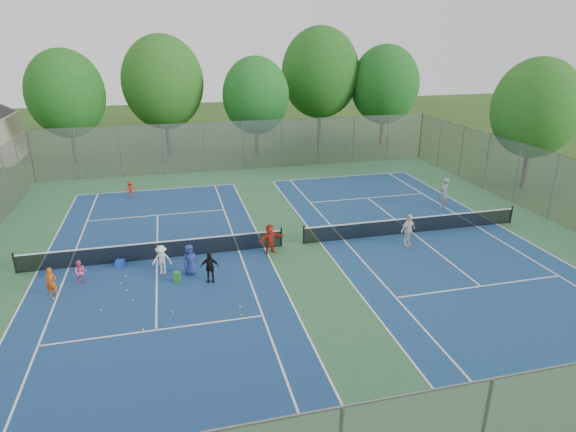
% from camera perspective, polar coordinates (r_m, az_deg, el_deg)
% --- Properties ---
extents(ground, '(120.00, 120.00, 0.00)m').
position_cam_1_polar(ground, '(25.65, 0.54, -3.48)').
color(ground, '#294A17').
rests_on(ground, ground).
extents(court_pad, '(32.00, 32.00, 0.01)m').
position_cam_1_polar(court_pad, '(25.64, 0.54, -3.47)').
color(court_pad, '#2F643D').
rests_on(court_pad, ground).
extents(court_left, '(10.97, 23.77, 0.01)m').
position_cam_1_polar(court_left, '(24.97, -15.26, -4.92)').
color(court_left, navy).
rests_on(court_left, court_pad).
extents(court_right, '(10.97, 23.77, 0.01)m').
position_cam_1_polar(court_right, '(28.09, 14.51, -1.93)').
color(court_right, navy).
rests_on(court_right, court_pad).
extents(net_left, '(12.87, 0.10, 0.91)m').
position_cam_1_polar(net_left, '(24.79, -15.36, -4.00)').
color(net_left, black).
rests_on(net_left, ground).
extents(net_right, '(12.87, 0.10, 0.91)m').
position_cam_1_polar(net_right, '(27.93, 14.59, -1.10)').
color(net_right, black).
rests_on(net_right, ground).
extents(fence_north, '(32.00, 0.10, 4.00)m').
position_cam_1_polar(fence_north, '(40.01, -5.27, 8.30)').
color(fence_north, gray).
rests_on(fence_north, ground).
extents(fence_east, '(0.10, 32.00, 4.00)m').
position_cam_1_polar(fence_east, '(32.63, 28.93, 2.95)').
color(fence_east, gray).
rests_on(fence_east, ground).
extents(tree_nw, '(6.40, 6.40, 9.58)m').
position_cam_1_polar(tree_nw, '(45.61, -24.85, 13.02)').
color(tree_nw, '#443326').
rests_on(tree_nw, ground).
extents(tree_nl, '(7.20, 7.20, 10.69)m').
position_cam_1_polar(tree_nl, '(45.82, -14.60, 15.07)').
color(tree_nl, '#443326').
rests_on(tree_nl, ground).
extents(tree_nc, '(6.00, 6.00, 8.85)m').
position_cam_1_polar(tree_nc, '(44.65, -3.85, 14.04)').
color(tree_nc, '#443326').
rests_on(tree_nc, ground).
extents(tree_nr, '(7.60, 7.60, 11.42)m').
position_cam_1_polar(tree_nr, '(49.10, 3.85, 16.57)').
color(tree_nr, '#443326').
rests_on(tree_nr, ground).
extents(tree_ne, '(6.60, 6.60, 9.77)m').
position_cam_1_polar(tree_ne, '(49.51, 11.41, 15.01)').
color(tree_ne, '#443326').
rests_on(tree_ne, ground).
extents(tree_side_e, '(6.00, 6.00, 9.20)m').
position_cam_1_polar(tree_side_e, '(38.26, 27.32, 11.29)').
color(tree_side_e, '#443326').
rests_on(tree_side_e, ground).
extents(ball_crate, '(0.44, 0.44, 0.32)m').
position_cam_1_polar(ball_crate, '(24.68, -19.28, -5.32)').
color(ball_crate, blue).
rests_on(ball_crate, ground).
extents(ball_hopper, '(0.32, 0.32, 0.50)m').
position_cam_1_polar(ball_hopper, '(22.43, -12.99, -7.06)').
color(ball_hopper, green).
rests_on(ball_hopper, ground).
extents(student_a, '(0.52, 0.38, 1.31)m').
position_cam_1_polar(student_a, '(22.90, -26.26, -7.06)').
color(student_a, '#C95312').
rests_on(student_a, ground).
extents(student_b, '(0.56, 0.44, 1.13)m').
position_cam_1_polar(student_b, '(23.49, -23.38, -6.15)').
color(student_b, '#DC558E').
rests_on(student_b, ground).
extents(student_c, '(0.99, 0.69, 1.41)m').
position_cam_1_polar(student_c, '(23.18, -14.72, -5.03)').
color(student_c, white).
rests_on(student_c, ground).
extents(student_d, '(0.88, 0.44, 1.44)m').
position_cam_1_polar(student_d, '(21.97, -9.27, -6.02)').
color(student_d, black).
rests_on(student_d, ground).
extents(student_e, '(0.86, 0.73, 1.49)m').
position_cam_1_polar(student_e, '(22.78, -11.56, -5.11)').
color(student_e, navy).
rests_on(student_e, ground).
extents(student_f, '(1.53, 0.92, 1.57)m').
position_cam_1_polar(student_f, '(24.44, -2.14, -2.74)').
color(student_f, '#AF2719').
rests_on(student_f, ground).
extents(child_far_baseline, '(0.83, 0.62, 1.15)m').
position_cam_1_polar(child_far_baseline, '(34.80, -18.17, 3.04)').
color(child_far_baseline, '#B11F19').
rests_on(child_far_baseline, ground).
extents(instructor, '(0.86, 0.77, 1.98)m').
position_cam_1_polar(instructor, '(32.46, 18.01, 2.59)').
color(instructor, gray).
rests_on(instructor, ground).
extents(teen_court_b, '(1.13, 0.79, 1.77)m').
position_cam_1_polar(teen_court_b, '(26.04, 14.04, -1.64)').
color(teen_court_b, silver).
rests_on(teen_court_b, ground).
extents(tennis_ball_0, '(0.07, 0.07, 0.07)m').
position_cam_1_polar(tennis_ball_0, '(22.89, -26.08, -8.82)').
color(tennis_ball_0, '#C9EE37').
rests_on(tennis_ball_0, ground).
extents(tennis_ball_1, '(0.07, 0.07, 0.07)m').
position_cam_1_polar(tennis_ball_1, '(21.53, -17.93, -9.49)').
color(tennis_ball_1, '#BEE134').
rests_on(tennis_ball_1, ground).
extents(tennis_ball_2, '(0.07, 0.07, 0.07)m').
position_cam_1_polar(tennis_ball_2, '(21.24, -21.32, -10.38)').
color(tennis_ball_2, '#A8C62E').
rests_on(tennis_ball_2, ground).
extents(tennis_ball_3, '(0.07, 0.07, 0.07)m').
position_cam_1_polar(tennis_ball_3, '(20.24, -13.53, -11.08)').
color(tennis_ball_3, '#BFDC33').
rests_on(tennis_ball_3, ground).
extents(tennis_ball_4, '(0.07, 0.07, 0.07)m').
position_cam_1_polar(tennis_ball_4, '(23.59, -18.69, -6.83)').
color(tennis_ball_4, '#C1CD2F').
rests_on(tennis_ball_4, ground).
extents(tennis_ball_5, '(0.07, 0.07, 0.07)m').
position_cam_1_polar(tennis_ball_5, '(23.20, -8.56, -6.37)').
color(tennis_ball_5, '#A5C32D').
rests_on(tennis_ball_5, ground).
extents(tennis_ball_6, '(0.07, 0.07, 0.07)m').
position_cam_1_polar(tennis_ball_6, '(23.04, -19.25, -7.58)').
color(tennis_ball_6, gold).
rests_on(tennis_ball_6, ground).
extents(tennis_ball_7, '(0.07, 0.07, 0.07)m').
position_cam_1_polar(tennis_ball_7, '(20.14, -5.70, -10.72)').
color(tennis_ball_7, '#DDEF37').
rests_on(tennis_ball_7, ground).
extents(tennis_ball_8, '(0.07, 0.07, 0.07)m').
position_cam_1_polar(tennis_ball_8, '(19.63, -5.54, -11.62)').
color(tennis_ball_8, gold).
rests_on(tennis_ball_8, ground).
extents(tennis_ball_9, '(0.07, 0.07, 0.07)m').
position_cam_1_polar(tennis_ball_9, '(22.34, -18.53, -8.41)').
color(tennis_ball_9, '#BADA32').
rests_on(tennis_ball_9, ground).
extents(tennis_ball_10, '(0.07, 0.07, 0.07)m').
position_cam_1_polar(tennis_ball_10, '(19.46, -16.80, -12.83)').
color(tennis_ball_10, yellow).
rests_on(tennis_ball_10, ground).
extents(tennis_ball_11, '(0.07, 0.07, 0.07)m').
position_cam_1_polar(tennis_ball_11, '(23.87, -25.39, -7.48)').
color(tennis_ball_11, '#C9E034').
rests_on(tennis_ball_11, ground).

